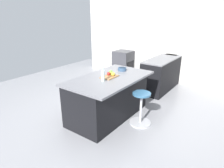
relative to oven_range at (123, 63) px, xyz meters
The scene contains 12 objects.
ground_plane 3.06m from the oven_range, 23.64° to the left, with size 8.13×8.13×0.00m, color gray.
interior_partition_left 1.64m from the oven_range, 106.07° to the left, with size 0.12×5.94×2.99m.
sink_cabinet 1.65m from the oven_range, 90.15° to the left, with size 2.60×0.60×1.20m.
oven_range is the anchor object (origin of this frame).
kitchen_island 3.05m from the oven_range, 26.84° to the left, with size 1.88×1.09×0.90m.
stool_by_window 3.34m from the oven_range, 38.96° to the left, with size 0.44×0.44×0.68m.
cutting_board 3.09m from the oven_range, 27.41° to the left, with size 0.36×0.24×0.02m, color olive.
apple_red 3.04m from the oven_range, 26.88° to the left, with size 0.07×0.07×0.07m, color red.
apple_yellow 3.07m from the oven_range, 28.64° to the left, with size 0.09×0.09×0.09m, color gold.
apple_green 2.96m from the oven_range, 27.51° to the left, with size 0.09×0.09×0.09m, color #609E2D.
water_bottle 3.39m from the oven_range, 26.04° to the left, with size 0.06×0.06×0.31m.
fruit_bowl 2.59m from the oven_range, 32.07° to the left, with size 0.19×0.19×0.07m.
Camera 1 is at (2.98, 2.47, 2.12)m, focal length 31.22 mm.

